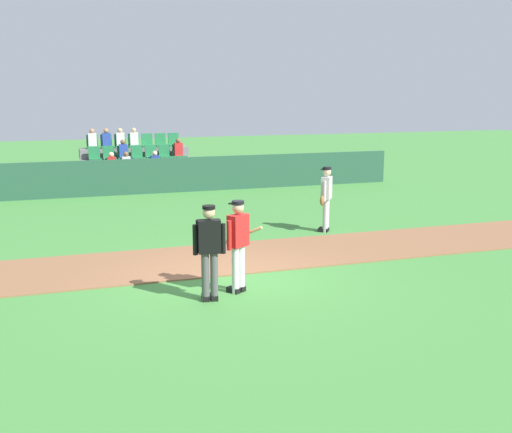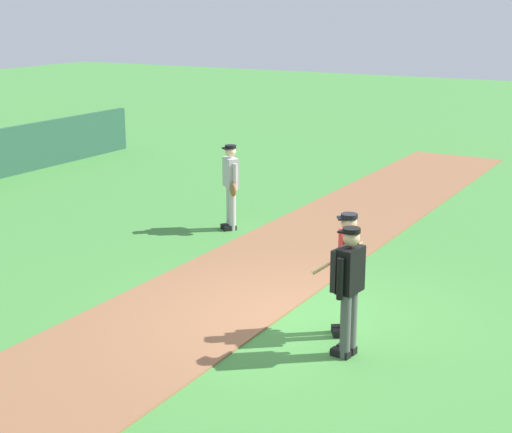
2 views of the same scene
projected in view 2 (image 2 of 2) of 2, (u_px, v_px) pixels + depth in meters
The scene contains 5 objects.
ground_plane at pixel (303, 322), 11.46m from camera, with size 80.00×80.00×0.00m, color #42843A.
infield_dirt_path at pixel (207, 300), 12.26m from camera, with size 28.00×2.67×0.03m, color brown.
batter_red_jersey at pixel (347, 269), 10.79m from camera, with size 0.74×0.70×1.76m.
umpire_home_plate at pixel (348, 284), 10.12m from camera, with size 0.59×0.34×1.76m.
runner_grey_jersey at pixel (231, 184), 15.95m from camera, with size 0.52×0.54×1.76m.
Camera 2 is at (-9.59, -4.71, 4.49)m, focal length 54.96 mm.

